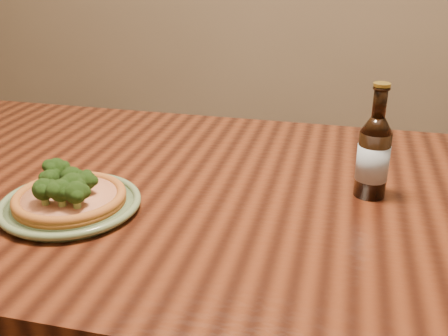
% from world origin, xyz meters
% --- Properties ---
extents(table, '(1.60, 0.90, 0.75)m').
position_xyz_m(table, '(0.00, 0.10, 0.66)').
color(table, '#4B2010').
rests_on(table, ground).
extents(plate, '(0.26, 0.26, 0.02)m').
position_xyz_m(plate, '(-0.11, -0.05, 0.76)').
color(plate, '#637953').
rests_on(plate, table).
extents(pizza, '(0.21, 0.21, 0.07)m').
position_xyz_m(pizza, '(-0.11, -0.06, 0.78)').
color(pizza, '#A66025').
rests_on(pizza, plate).
extents(beer_bottle, '(0.06, 0.06, 0.22)m').
position_xyz_m(beer_bottle, '(0.42, 0.14, 0.83)').
color(beer_bottle, black).
rests_on(beer_bottle, table).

